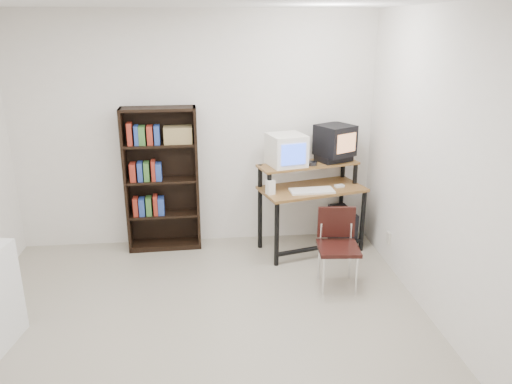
{
  "coord_description": "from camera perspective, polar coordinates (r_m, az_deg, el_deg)",
  "views": [
    {
      "loc": [
        0.09,
        -3.51,
        2.44
      ],
      "look_at": [
        0.58,
        1.1,
        0.88
      ],
      "focal_mm": 35.0,
      "sensor_mm": 36.0,
      "label": 1
    }
  ],
  "objects": [
    {
      "name": "front_wall",
      "position": [
        1.89,
        -8.03,
        -18.63
      ],
      "size": [
        4.0,
        0.01,
        2.6
      ],
      "primitive_type": "cube",
      "color": "white",
      "rests_on": "floor"
    },
    {
      "name": "vcr",
      "position": [
        5.67,
        8.85,
        3.82
      ],
      "size": [
        0.43,
        0.38,
        0.08
      ],
      "primitive_type": "cube",
      "rotation": [
        0.0,
        0.0,
        0.4
      ],
      "color": "black",
      "rests_on": "computer_desk"
    },
    {
      "name": "crt_tv",
      "position": [
        5.62,
        9.03,
        5.86
      ],
      "size": [
        0.48,
        0.48,
        0.34
      ],
      "rotation": [
        0.0,
        0.0,
        0.51
      ],
      "color": "black",
      "rests_on": "vcr"
    },
    {
      "name": "crt_monitor",
      "position": [
        5.4,
        3.49,
        4.76
      ],
      "size": [
        0.45,
        0.45,
        0.35
      ],
      "rotation": [
        0.0,
        0.0,
        0.26
      ],
      "color": "white",
      "rests_on": "computer_desk"
    },
    {
      "name": "desk_speaker",
      "position": [
        5.25,
        1.65,
        0.49
      ],
      "size": [
        0.1,
        0.1,
        0.17
      ],
      "primitive_type": "cube",
      "rotation": [
        0.0,
        0.0,
        0.34
      ],
      "color": "white",
      "rests_on": "computer_desk"
    },
    {
      "name": "keyboard",
      "position": [
        5.37,
        6.39,
        0.07
      ],
      "size": [
        0.48,
        0.23,
        0.03
      ],
      "primitive_type": "cube",
      "rotation": [
        0.0,
        0.0,
        0.05
      ],
      "color": "white",
      "rests_on": "computer_desk"
    },
    {
      "name": "mousepad",
      "position": [
        5.58,
        9.55,
        0.46
      ],
      "size": [
        0.25,
        0.21,
        0.01
      ],
      "primitive_type": "cube",
      "rotation": [
        0.0,
        0.0,
        0.15
      ],
      "color": "black",
      "rests_on": "computer_desk"
    },
    {
      "name": "back_wall",
      "position": [
        5.62,
        -6.87,
        6.83
      ],
      "size": [
        4.0,
        0.01,
        2.6
      ],
      "primitive_type": "cube",
      "color": "white",
      "rests_on": "floor"
    },
    {
      "name": "cd_spindle",
      "position": [
        5.47,
        6.38,
        3.22
      ],
      "size": [
        0.16,
        0.16,
        0.05
      ],
      "primitive_type": "cylinder",
      "rotation": [
        0.0,
        0.0,
        0.37
      ],
      "color": "#26262B",
      "rests_on": "computer_desk"
    },
    {
      "name": "mouse",
      "position": [
        5.57,
        9.5,
        0.64
      ],
      "size": [
        0.11,
        0.09,
        0.03
      ],
      "primitive_type": "cube",
      "rotation": [
        0.0,
        0.0,
        0.32
      ],
      "color": "white",
      "rests_on": "mousepad"
    },
    {
      "name": "school_chair",
      "position": [
        4.88,
        9.3,
        -5.43
      ],
      "size": [
        0.41,
        0.41,
        0.76
      ],
      "rotation": [
        0.0,
        0.0,
        -0.08
      ],
      "color": "black",
      "rests_on": "floor"
    },
    {
      "name": "wall_outlet",
      "position": [
        5.46,
        14.89,
        -5.07
      ],
      "size": [
        0.02,
        0.08,
        0.12
      ],
      "primitive_type": "cube",
      "color": "beige",
      "rests_on": "right_wall"
    },
    {
      "name": "bookshelf",
      "position": [
        5.62,
        -10.72,
        1.69
      ],
      "size": [
        0.81,
        0.3,
        1.61
      ],
      "rotation": [
        0.0,
        0.0,
        0.04
      ],
      "color": "black",
      "rests_on": "floor"
    },
    {
      "name": "right_wall",
      "position": [
        4.15,
        21.65,
        1.37
      ],
      "size": [
        0.01,
        4.0,
        2.6
      ],
      "primitive_type": "cube",
      "color": "white",
      "rests_on": "floor"
    },
    {
      "name": "computer_desk",
      "position": [
        5.54,
        6.33,
        0.0
      ],
      "size": [
        1.23,
        0.83,
        0.98
      ],
      "rotation": [
        0.0,
        0.0,
        0.26
      ],
      "color": "brown",
      "rests_on": "floor"
    },
    {
      "name": "floor",
      "position": [
        4.27,
        -6.42,
        -16.36
      ],
      "size": [
        4.0,
        4.0,
        0.01
      ],
      "primitive_type": "cube",
      "color": "#B0A792",
      "rests_on": "ground"
    },
    {
      "name": "pc_tower",
      "position": [
        5.87,
        9.82,
        -3.95
      ],
      "size": [
        0.25,
        0.47,
        0.42
      ],
      "primitive_type": "cube",
      "rotation": [
        0.0,
        0.0,
        0.11
      ],
      "color": "black",
      "rests_on": "floor"
    }
  ]
}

